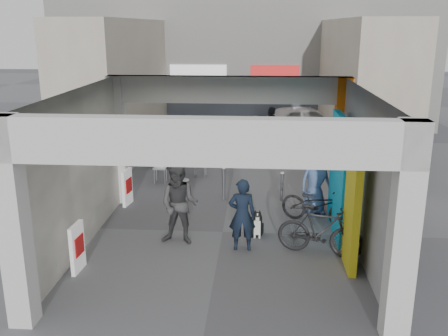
# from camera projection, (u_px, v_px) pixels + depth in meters

# --- Properties ---
(ground) EXTENTS (90.00, 90.00, 0.00)m
(ground) POSITION_uv_depth(u_px,v_px,m) (223.00, 232.00, 11.95)
(ground) COLOR slate
(ground) RESTS_ON ground
(arcade_canopy) EXTENTS (6.40, 6.45, 6.40)m
(arcade_canopy) POSITION_uv_depth(u_px,v_px,m) (245.00, 147.00, 10.49)
(arcade_canopy) COLOR beige
(arcade_canopy) RESTS_ON ground
(far_building) EXTENTS (18.00, 4.08, 8.00)m
(far_building) POSITION_uv_depth(u_px,v_px,m) (244.00, 42.00, 24.27)
(far_building) COLOR silver
(far_building) RESTS_ON ground
(plaza_bldg_left) EXTENTS (2.00, 9.00, 5.00)m
(plaza_bldg_left) POSITION_uv_depth(u_px,v_px,m) (118.00, 88.00, 18.76)
(plaza_bldg_left) COLOR #BAB39A
(plaza_bldg_left) RESTS_ON ground
(plaza_bldg_right) EXTENTS (2.00, 9.00, 5.00)m
(plaza_bldg_right) POSITION_uv_depth(u_px,v_px,m) (361.00, 90.00, 18.15)
(plaza_bldg_right) COLOR #BAB39A
(plaza_bldg_right) RESTS_ON ground
(bollard_left) EXTENTS (0.09, 0.09, 0.91)m
(bollard_left) POSITION_uv_depth(u_px,v_px,m) (171.00, 184.00, 14.10)
(bollard_left) COLOR gray
(bollard_left) RESTS_ON ground
(bollard_center) EXTENTS (0.09, 0.09, 0.95)m
(bollard_center) POSITION_uv_depth(u_px,v_px,m) (224.00, 184.00, 14.04)
(bollard_center) COLOR gray
(bollard_center) RESTS_ON ground
(bollard_right) EXTENTS (0.09, 0.09, 0.82)m
(bollard_right) POSITION_uv_depth(u_px,v_px,m) (282.00, 187.00, 13.97)
(bollard_right) COLOR gray
(bollard_right) RESTS_ON ground
(advert_board_near) EXTENTS (0.13, 0.55, 1.00)m
(advert_board_near) POSITION_uv_depth(u_px,v_px,m) (77.00, 247.00, 9.93)
(advert_board_near) COLOR silver
(advert_board_near) RESTS_ON ground
(advert_board_far) EXTENTS (0.17, 0.56, 1.00)m
(advert_board_far) POSITION_uv_depth(u_px,v_px,m) (127.00, 187.00, 13.65)
(advert_board_far) COLOR silver
(advert_board_far) RESTS_ON ground
(cafe_set) EXTENTS (1.59, 1.28, 0.96)m
(cafe_set) POSITION_uv_depth(u_px,v_px,m) (179.00, 168.00, 16.11)
(cafe_set) COLOR #ACADB2
(cafe_set) RESTS_ON ground
(produce_stand) EXTENTS (1.13, 0.61, 0.74)m
(produce_stand) POSITION_uv_depth(u_px,v_px,m) (168.00, 159.00, 17.31)
(produce_stand) COLOR black
(produce_stand) RESTS_ON ground
(crate_stack) EXTENTS (0.46, 0.36, 0.56)m
(crate_stack) POSITION_uv_depth(u_px,v_px,m) (262.00, 147.00, 19.12)
(crate_stack) COLOR #19571D
(crate_stack) RESTS_ON ground
(border_collie) EXTENTS (0.24, 0.48, 0.66)m
(border_collie) POSITION_uv_depth(u_px,v_px,m) (257.00, 226.00, 11.65)
(border_collie) COLOR black
(border_collie) RESTS_ON ground
(man_with_dog) EXTENTS (0.61, 0.42, 1.62)m
(man_with_dog) POSITION_uv_depth(u_px,v_px,m) (242.00, 215.00, 10.81)
(man_with_dog) COLOR black
(man_with_dog) RESTS_ON ground
(man_back_turned) EXTENTS (0.98, 0.80, 1.84)m
(man_back_turned) POSITION_uv_depth(u_px,v_px,m) (180.00, 205.00, 11.11)
(man_back_turned) COLOR #3A3A3C
(man_back_turned) RESTS_ON ground
(man_elderly) EXTENTS (1.01, 0.86, 1.76)m
(man_elderly) POSITION_uv_depth(u_px,v_px,m) (315.00, 181.00, 12.94)
(man_elderly) COLOR #4F689A
(man_elderly) RESTS_ON ground
(man_crates) EXTENTS (1.21, 0.83, 1.91)m
(man_crates) POSITION_uv_depth(u_px,v_px,m) (272.00, 133.00, 18.45)
(man_crates) COLOR black
(man_crates) RESTS_ON ground
(bicycle_front) EXTENTS (1.99, 1.49, 1.00)m
(bicycle_front) POSITION_uv_depth(u_px,v_px,m) (317.00, 205.00, 12.32)
(bicycle_front) COLOR black
(bicycle_front) RESTS_ON ground
(bicycle_rear) EXTENTS (1.92, 1.04, 1.11)m
(bicycle_rear) POSITION_uv_depth(u_px,v_px,m) (320.00, 231.00, 10.62)
(bicycle_rear) COLOR black
(bicycle_rear) RESTS_ON ground
(white_van) EXTENTS (4.79, 3.20, 1.51)m
(white_van) POSITION_uv_depth(u_px,v_px,m) (305.00, 122.00, 21.44)
(white_van) COLOR silver
(white_van) RESTS_ON ground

